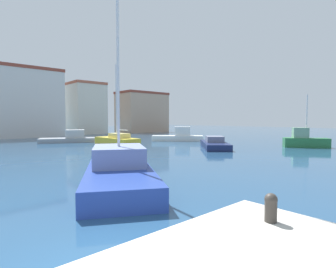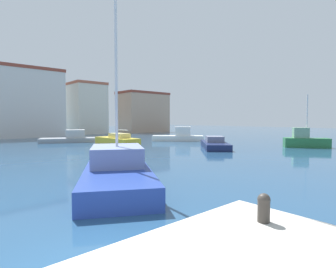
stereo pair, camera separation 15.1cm
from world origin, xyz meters
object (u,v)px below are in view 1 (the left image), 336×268
motorboat_white_far_right (179,136)px  motorboat_grey_mid_harbor (73,138)px  sailboat_yellow_distant_north (117,140)px  sailboat_green_far_left (305,140)px  motorboat_navy_distant_east (215,144)px  sailboat_blue_near_pier (119,169)px  mooring_bollard (271,206)px

motorboat_white_far_right → motorboat_grey_mid_harbor: 13.48m
motorboat_white_far_right → motorboat_grey_mid_harbor: size_ratio=0.74×
motorboat_white_far_right → sailboat_yellow_distant_north: 9.03m
sailboat_green_far_left → motorboat_navy_distant_east: (-7.34, 5.75, -0.32)m
motorboat_navy_distant_east → sailboat_blue_near_pier: bearing=-156.8°
mooring_bollard → sailboat_green_far_left: size_ratio=0.09×
motorboat_white_far_right → sailboat_blue_near_pier: 23.92m
motorboat_grey_mid_harbor → motorboat_navy_distant_east: 18.03m
mooring_bollard → motorboat_white_far_right: (20.51, 23.45, -0.75)m
sailboat_green_far_left → motorboat_navy_distant_east: 9.33m
mooring_bollard → motorboat_white_far_right: bearing=48.8°
sailboat_green_far_left → motorboat_navy_distant_east: bearing=141.9°
mooring_bollard → sailboat_blue_near_pier: sailboat_blue_near_pier is taller
sailboat_green_far_left → sailboat_yellow_distant_north: sailboat_yellow_distant_north is taller
motorboat_white_far_right → sailboat_yellow_distant_north: bearing=175.6°
sailboat_blue_near_pier → motorboat_navy_distant_east: bearing=23.2°
motorboat_white_far_right → sailboat_blue_near_pier: sailboat_blue_near_pier is taller
sailboat_green_far_left → sailboat_blue_near_pier: (-22.31, -0.66, -0.09)m
motorboat_white_far_right → motorboat_grey_mid_harbor: bearing=145.9°
mooring_bollard → motorboat_white_far_right: 31.16m
sailboat_green_far_left → motorboat_white_far_right: bearing=104.8°
motorboat_white_far_right → mooring_bollard: bearing=-131.2°
sailboat_yellow_distant_north → sailboat_blue_near_pier: 18.49m
mooring_bollard → sailboat_yellow_distant_north: 26.76m
motorboat_grey_mid_harbor → sailboat_green_far_left: bearing=-55.8°
motorboat_white_far_right → motorboat_navy_distant_east: 9.45m
mooring_bollard → sailboat_green_far_left: (24.34, 8.93, -0.63)m
motorboat_grey_mid_harbor → sailboat_blue_near_pier: sailboat_blue_near_pier is taller
sailboat_yellow_distant_north → motorboat_navy_distant_east: 10.95m
sailboat_green_far_left → motorboat_grey_mid_harbor: 26.69m
motorboat_white_far_right → sailboat_blue_near_pier: (-18.48, -15.18, 0.03)m
motorboat_grey_mid_harbor → sailboat_yellow_distant_north: sailboat_yellow_distant_north is taller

